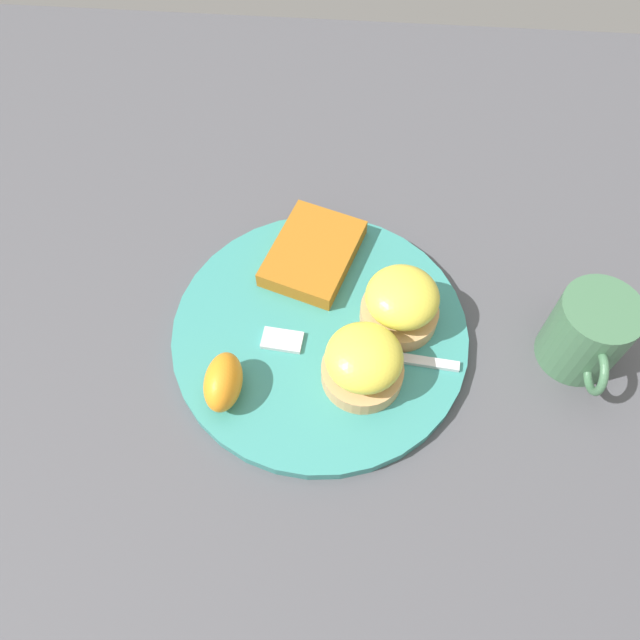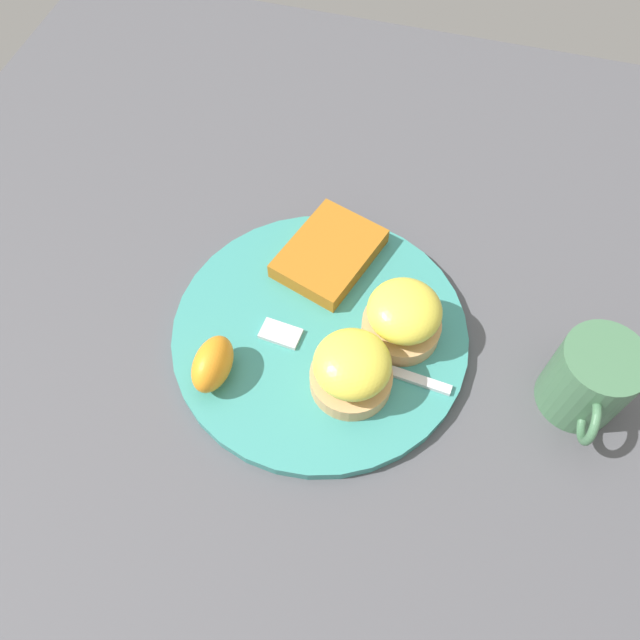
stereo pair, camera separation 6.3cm
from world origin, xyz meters
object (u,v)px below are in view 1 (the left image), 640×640
at_px(sandwich_benedict_right, 401,303).
at_px(cup, 588,333).
at_px(sandwich_benedict_left, 363,363).
at_px(fork, 346,350).
at_px(hashbrown_patty, 313,253).
at_px(orange_wedge, 223,382).

xyz_separation_m(sandwich_benedict_right, cup, (0.02, 0.18, -0.00)).
distance_m(sandwich_benedict_right, cup, 0.18).
bearing_deg(cup, sandwich_benedict_right, -96.55).
height_order(sandwich_benedict_left, fork, sandwich_benedict_left).
bearing_deg(hashbrown_patty, orange_wedge, -23.23).
height_order(sandwich_benedict_right, cup, cup).
xyz_separation_m(sandwich_benedict_left, hashbrown_patty, (-0.14, -0.06, -0.02)).
bearing_deg(sandwich_benedict_right, orange_wedge, -60.07).
relative_size(hashbrown_patty, cup, 1.07).
relative_size(hashbrown_patty, orange_wedge, 1.91).
distance_m(hashbrown_patty, orange_wedge, 0.18).
relative_size(sandwich_benedict_left, fork, 0.40).
bearing_deg(sandwich_benedict_right, sandwich_benedict_left, -26.61).
height_order(sandwich_benedict_right, hashbrown_patty, sandwich_benedict_right).
height_order(sandwich_benedict_right, orange_wedge, sandwich_benedict_right).
distance_m(orange_wedge, fork, 0.13).
height_order(orange_wedge, cup, cup).
bearing_deg(orange_wedge, hashbrown_patty, 156.77).
bearing_deg(hashbrown_patty, sandwich_benedict_left, 22.90).
xyz_separation_m(sandwich_benedict_left, fork, (-0.03, -0.02, -0.03)).
relative_size(sandwich_benedict_left, sandwich_benedict_right, 1.00).
xyz_separation_m(sandwich_benedict_left, sandwich_benedict_right, (-0.07, 0.04, 0.00)).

